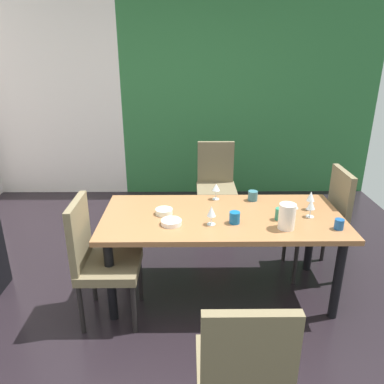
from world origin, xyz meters
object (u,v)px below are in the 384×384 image
chair_head_far (216,181)px  chair_left_near (98,256)px  pitcher_center (287,216)px  wine_glass_west (311,197)px  serving_bowl_near_shelf (164,211)px  chair_head_near (243,371)px  wine_glass_east (211,212)px  cup_rear (253,196)px  cup_front (339,224)px  chair_right_far (324,219)px  wine_glass_corner (311,205)px  cup_right (235,218)px  wine_glass_near_window (216,188)px  cup_left (279,214)px  serving_bowl_north (172,222)px  dining_table (222,224)px

chair_head_far → chair_left_near: bearing=59.2°
chair_head_far → pitcher_center: bearing=104.2°
chair_head_far → wine_glass_west: size_ratio=6.07×
serving_bowl_near_shelf → pitcher_center: size_ratio=0.70×
chair_head_near → wine_glass_east: chair_head_near is taller
serving_bowl_near_shelf → cup_rear: bearing=20.2°
chair_head_near → chair_head_far: bearing=88.8°
chair_head_far → cup_front: chair_head_far is taller
chair_right_far → wine_glass_east: (-1.04, -0.46, 0.28)m
wine_glass_corner → cup_right: bearing=-170.3°
chair_right_far → wine_glass_near_window: 1.01m
chair_right_far → wine_glass_corner: 0.51m
cup_left → cup_rear: bearing=109.9°
wine_glass_east → chair_head_far: bearing=84.5°
chair_left_near → wine_glass_near_window: chair_left_near is taller
chair_left_near → cup_right: 1.06m
wine_glass_east → serving_bowl_near_shelf: 0.42m
wine_glass_corner → serving_bowl_north: 1.09m
dining_table → cup_rear: cup_rear is taller
dining_table → wine_glass_corner: wine_glass_corner is taller
cup_rear → wine_glass_near_window: bearing=175.0°
serving_bowl_north → chair_right_far: bearing=19.1°
dining_table → serving_bowl_north: bearing=-157.8°
serving_bowl_near_shelf → dining_table: bearing=-3.3°
chair_left_near → chair_right_far: 1.97m
dining_table → wine_glass_near_window: wine_glass_near_window is taller
cup_right → wine_glass_west: bearing=20.9°
wine_glass_east → wine_glass_corner: bearing=9.1°
dining_table → cup_rear: bearing=46.4°
serving_bowl_near_shelf → chair_right_far: bearing=11.0°
cup_left → wine_glass_near_window: bearing=137.7°
chair_left_near → chair_right_far: (1.88, 0.60, 0.01)m
wine_glass_west → wine_glass_corner: (-0.04, -0.14, -0.01)m
wine_glass_west → cup_rear: 0.48m
wine_glass_west → cup_front: (0.11, -0.35, -0.07)m
dining_table → chair_head_near: size_ratio=1.97×
serving_bowl_north → cup_left: (0.83, 0.08, 0.03)m
serving_bowl_north → cup_left: bearing=5.3°
chair_left_near → chair_head_near: chair_left_near is taller
wine_glass_corner → wine_glass_west: bearing=74.4°
wine_glass_near_window → cup_front: size_ratio=1.87×
chair_head_near → wine_glass_corner: bearing=62.1°
wine_glass_near_window → cup_rear: 0.33m
wine_glass_east → cup_right: size_ratio=1.65×
serving_bowl_near_shelf → cup_right: size_ratio=1.51×
wine_glass_west → serving_bowl_north: bearing=-166.6°
wine_glass_corner → cup_rear: size_ratio=1.70×
chair_head_far → cup_rear: size_ratio=11.28×
dining_table → cup_front: cup_front is taller
wine_glass_near_window → chair_left_near: bearing=-145.2°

